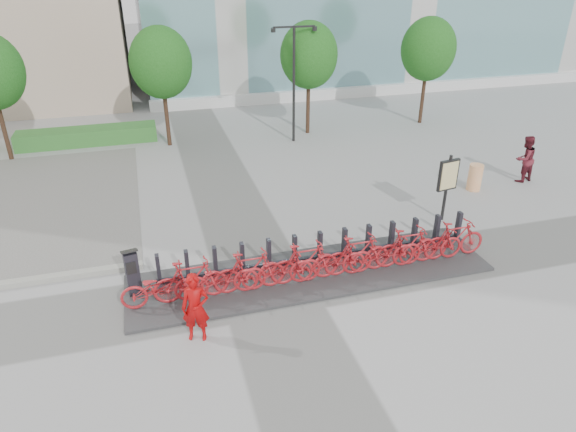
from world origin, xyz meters
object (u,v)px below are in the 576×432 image
object	(u,v)px
worker_red	(195,308)
bike_0	(160,287)
map_sign	(448,178)
pedestrian	(525,159)
kiosk	(132,272)
construction_barrel	(475,177)

from	to	relation	value
worker_red	bike_0	bearing A→B (deg)	131.86
bike_0	worker_red	bearing A→B (deg)	-153.55
map_sign	bike_0	bearing A→B (deg)	-175.85
pedestrian	worker_red	bearing A→B (deg)	11.89
pedestrian	kiosk	bearing A→B (deg)	2.41
bike_0	construction_barrel	size ratio (longest dim) A/B	1.96
construction_barrel	pedestrian	bearing A→B (deg)	5.72
construction_barrel	kiosk	bearing A→B (deg)	-164.43
worker_red	construction_barrel	bearing A→B (deg)	42.23
worker_red	map_sign	size ratio (longest dim) A/B	0.75
worker_red	map_sign	xyz separation A→B (m)	(8.27, 3.58, 0.62)
kiosk	worker_red	world-z (taller)	worker_red
pedestrian	construction_barrel	distance (m)	2.24
construction_barrel	map_sign	size ratio (longest dim) A/B	0.44
kiosk	pedestrian	bearing A→B (deg)	4.41
bike_0	pedestrian	world-z (taller)	pedestrian
worker_red	construction_barrel	world-z (taller)	worker_red
bike_0	construction_barrel	world-z (taller)	bike_0
kiosk	worker_red	bearing A→B (deg)	-67.26
construction_barrel	map_sign	world-z (taller)	map_sign
construction_barrel	worker_red	bearing A→B (deg)	-153.18
bike_0	pedestrian	xyz separation A→B (m)	(13.49, 4.22, 0.30)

